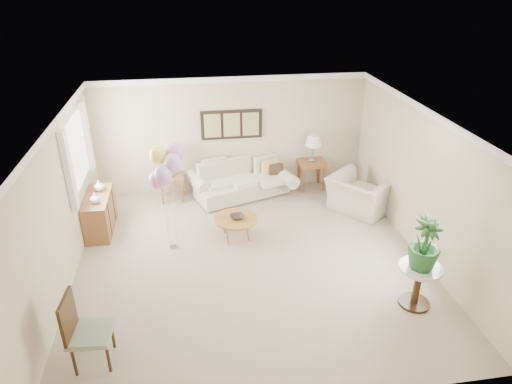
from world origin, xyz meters
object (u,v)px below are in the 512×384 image
coffee_table (236,219)px  accent_chair (83,329)px  armchair (360,194)px  balloon_cluster (165,165)px  sofa (242,182)px

coffee_table → accent_chair: 3.57m
armchair → balloon_cluster: balloon_cluster is taller
balloon_cluster → sofa: bearing=52.0°
accent_chair → balloon_cluster: (1.06, 2.57, 1.10)m
sofa → coffee_table: bearing=-100.6°
armchair → balloon_cluster: 4.17m
accent_chair → balloon_cluster: 2.99m
sofa → coffee_table: sofa is taller
coffee_table → balloon_cluster: bearing=-170.6°
sofa → balloon_cluster: 2.82m
sofa → balloon_cluster: balloon_cluster is taller
balloon_cluster → armchair: bearing=12.4°
balloon_cluster → coffee_table: bearing=9.4°
sofa → armchair: size_ratio=2.12×
coffee_table → accent_chair: size_ratio=0.78×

